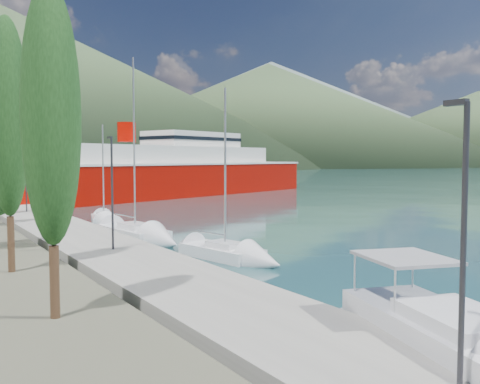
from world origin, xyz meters
TOP-DOWN VIEW (x-y plane):
  - quay at (-9.00, 26.00)m, footprint 5.00×88.00m
  - hills_far at (138.59, 618.73)m, footprint 1480.00×900.00m
  - hills_near at (98.04, 372.50)m, footprint 1010.00×520.00m
  - lamp_posts at (-9.00, 13.47)m, footprint 0.15×45.75m
  - motor_cruiser at (-6.41, -7.41)m, footprint 5.40×9.73m
  - sailboat_near at (-2.85, 9.23)m, footprint 3.45×7.54m
  - sailboat_mid at (-4.52, 18.55)m, footprint 3.53×9.69m
  - sailboat_far at (-4.05, 29.24)m, footprint 3.60×6.70m
  - ferry at (15.49, 59.21)m, footprint 57.17×30.95m

SIDE VIEW (x-z plane):
  - sailboat_far at x=-4.05m, z-range -4.43..4.97m
  - sailboat_near at x=-2.85m, z-range -4.94..5.51m
  - sailboat_mid at x=-4.52m, z-range -6.49..7.14m
  - quay at x=-9.00m, z-range 0.00..0.80m
  - motor_cruiser at x=-6.41m, z-range -1.16..2.29m
  - ferry at x=15.49m, z-range -2.20..9.03m
  - lamp_posts at x=-9.00m, z-range 1.05..7.11m
  - hills_near at x=98.04m, z-range -8.32..106.68m
  - hills_far at x=138.59m, z-range -12.61..167.39m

